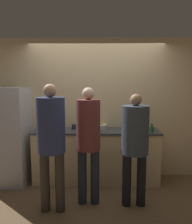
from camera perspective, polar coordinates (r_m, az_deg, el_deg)
ground_plane at (r=3.92m, az=-0.03°, el=-19.35°), size 14.00×14.00×0.00m
wall_back at (r=4.15m, az=0.11°, el=0.94°), size 5.20×0.06×2.60m
counter at (r=4.05m, az=0.05°, el=-11.22°), size 2.24×0.60×0.94m
refrigerator at (r=4.18m, az=-21.35°, el=-5.76°), size 0.61×0.71×1.70m
person_left at (r=3.01m, az=-11.62°, el=-6.07°), size 0.38×0.38×1.76m
person_center at (r=3.15m, az=-1.99°, el=-6.33°), size 0.34×0.34×1.71m
person_right at (r=3.15m, az=10.13°, el=-7.00°), size 0.38×0.38×1.62m
fruit_bowl at (r=4.06m, az=0.40°, el=-3.75°), size 0.37×0.37×0.11m
utensil_crock at (r=4.02m, az=-8.94°, el=-3.44°), size 0.09×0.09×0.30m
bottle_dark at (r=3.80m, az=-2.86°, el=-4.19°), size 0.06×0.06×0.15m
bottle_green at (r=3.85m, az=14.38°, el=-4.32°), size 0.07×0.07×0.14m
cup_black at (r=4.02m, az=-5.80°, el=-3.84°), size 0.08×0.08×0.09m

